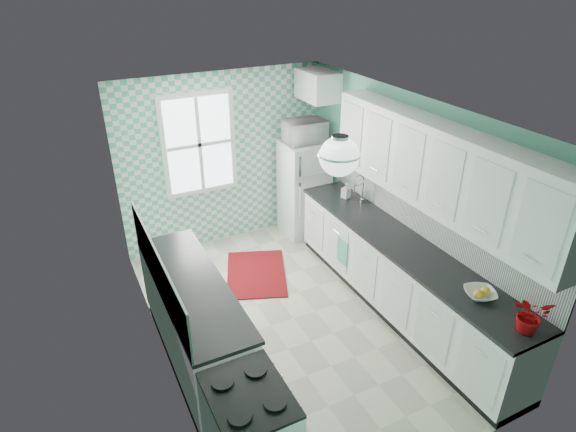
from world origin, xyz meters
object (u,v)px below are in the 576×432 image
ceiling_light (339,156)px  sink (352,205)px  fruit_bowl (480,294)px  microwave (305,131)px  potted_plant (530,315)px  fridge (304,188)px

ceiling_light → sink: bearing=50.8°
fruit_bowl → microwave: microwave is taller
fruit_bowl → potted_plant: 0.54m
fridge → fruit_bowl: (0.09, -3.33, 0.24)m
sink → fruit_bowl: 2.19m
ceiling_light → microwave: (1.11, 2.62, -0.70)m
sink → potted_plant: size_ratio=1.60×
ceiling_light → sink: 2.36m
fridge → potted_plant: (0.09, -3.86, 0.37)m
fruit_bowl → microwave: 3.40m
ceiling_light → fridge: (1.11, 2.62, -1.59)m
sink → ceiling_light: bearing=-128.9°
fruit_bowl → potted_plant: bearing=-90.0°
fridge → potted_plant: 3.88m
fruit_bowl → fridge: bearing=91.6°
sink → microwave: size_ratio=0.92×
microwave → sink: bearing=97.1°
sink → fruit_bowl: sink is taller
potted_plant → fridge: bearing=91.3°
ceiling_light → potted_plant: bearing=-45.9°
ceiling_light → microwave: 2.93m
fridge → ceiling_light: bearing=-113.8°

